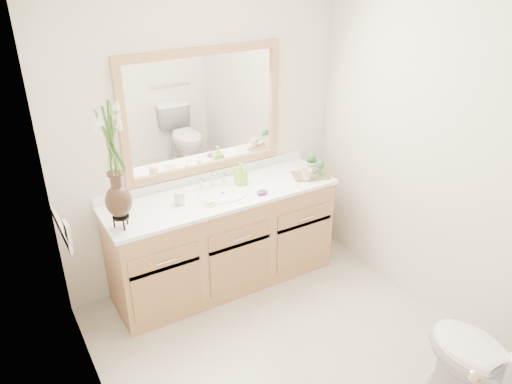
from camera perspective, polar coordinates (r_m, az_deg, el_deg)
floor at (r=3.64m, az=4.19°, el=-18.27°), size 2.60×2.60×0.00m
wall_back at (r=3.95m, az=-5.99°, el=6.30°), size 2.40×0.02×2.40m
wall_front at (r=2.19m, az=25.63°, el=-15.12°), size 2.40×0.02×2.40m
wall_left at (r=2.51m, az=-18.28°, el=-7.87°), size 0.02×2.60×2.40m
wall_right at (r=3.69m, az=20.41°, el=3.20°), size 0.02×2.60×2.40m
vanity at (r=4.07m, az=-3.74°, el=-5.51°), size 1.80×0.55×0.80m
counter at (r=3.87m, az=-3.92°, el=-0.30°), size 1.84×0.57×0.03m
sink at (r=3.87m, az=-3.78°, el=-0.92°), size 0.38×0.34×0.23m
mirror at (r=3.87m, az=-6.00°, el=9.06°), size 1.32×0.04×0.97m
switch_plate at (r=3.27m, az=-20.76°, el=-4.22°), size 0.02×0.12×0.12m
toilet at (r=3.34m, az=24.59°, el=-17.58°), size 0.42×0.75×0.74m
flower_vase at (r=3.27m, az=-16.21°, el=4.77°), size 0.21×0.21×0.85m
tumbler at (r=3.71m, az=-8.74°, el=-0.69°), size 0.08×0.08×0.10m
soap_dish at (r=3.69m, az=-5.26°, el=-1.31°), size 0.10×0.10×0.03m
soap_bottle at (r=3.96m, az=-1.78°, el=2.01°), size 0.08×0.09×0.16m
purple_dish at (r=3.83m, az=0.70°, el=-0.02°), size 0.11×0.10×0.03m
tray at (r=4.16m, az=6.27°, el=1.93°), size 0.34×0.28×0.01m
mug_left at (r=4.04m, az=5.80°, el=2.05°), size 0.11×0.10×0.09m
mug_right at (r=4.16m, az=6.39°, el=2.92°), size 0.15×0.15×0.11m
goblet_front at (r=4.09m, az=7.39°, el=3.07°), size 0.07×0.07×0.15m
goblet_back at (r=4.17m, az=6.41°, el=3.72°), size 0.07×0.07×0.16m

